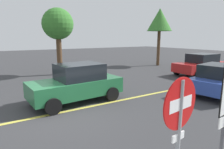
{
  "coord_description": "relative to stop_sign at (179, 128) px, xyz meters",
  "views": [
    {
      "loc": [
        -2.24,
        -7.05,
        2.87
      ],
      "look_at": [
        2.45,
        0.56,
        1.14
      ],
      "focal_mm": 31.04,
      "sensor_mm": 36.0,
      "label": 1
    }
  ],
  "objects": [
    {
      "name": "ground_plane",
      "position": [
        0.09,
        5.37,
        -1.6
      ],
      "size": [
        80.0,
        80.0,
        0.0
      ],
      "primitive_type": "plane",
      "color": "#38383A"
    },
    {
      "name": "car_red_behind_van",
      "position": [
        11.4,
        7.3,
        -0.78
      ],
      "size": [
        4.41,
        2.03,
        1.63
      ],
      "color": "red",
      "rests_on": "ground_plane"
    },
    {
      "name": "stop_sign",
      "position": [
        0.0,
        0.0,
        0.0
      ],
      "size": [
        0.76,
        0.11,
        2.34
      ],
      "color": "gray",
      "rests_on": "ground_plane"
    },
    {
      "name": "tree_left_verge",
      "position": [
        2.21,
        13.1,
        2.16
      ],
      "size": [
        2.33,
        2.33,
        5.01
      ],
      "color": "#513823",
      "rests_on": "ground_plane"
    },
    {
      "name": "lane_marking_centre",
      "position": [
        3.09,
        5.37,
        -1.59
      ],
      "size": [
        28.0,
        0.16,
        0.01
      ],
      "primitive_type": "cube",
      "color": "#E0D14C"
    },
    {
      "name": "car_blue_far_lane",
      "position": [
        7.46,
        3.54,
        -0.82
      ],
      "size": [
        4.07,
        2.51,
        1.55
      ],
      "color": "#2D479E",
      "rests_on": "ground_plane"
    },
    {
      "name": "tree_centre_verge",
      "position": [
        12.33,
        12.76,
        2.91
      ],
      "size": [
        2.46,
        2.46,
        5.67
      ],
      "color": "#513823",
      "rests_on": "ground_plane"
    },
    {
      "name": "car_green_mid_road",
      "position": [
        0.93,
        6.33,
        -0.75
      ],
      "size": [
        4.14,
        2.23,
        1.71
      ],
      "color": "#236B3D",
      "rests_on": "ground_plane"
    }
  ]
}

